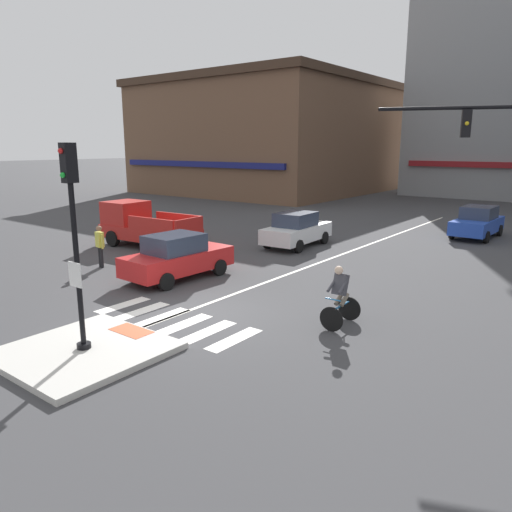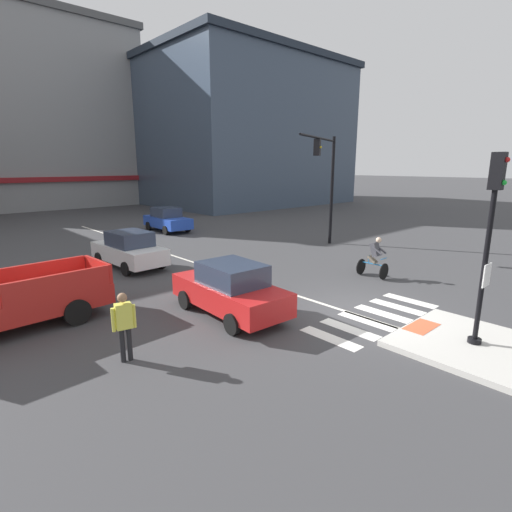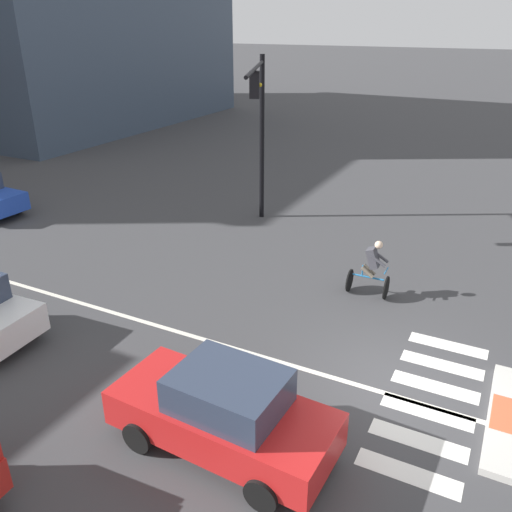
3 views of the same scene
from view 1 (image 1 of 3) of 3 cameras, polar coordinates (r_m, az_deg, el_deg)
The scene contains 18 objects.
ground_plane at distance 14.15m, azimuth -7.66°, elevation -6.76°, with size 300.00×300.00×0.00m, color #3D3D3F.
traffic_island at distance 12.13m, azimuth -19.44°, elevation -10.44°, with size 3.34×3.40×0.15m, color beige.
tactile_pad_front at distance 12.81m, azimuth -14.40°, elevation -8.46°, with size 1.10×0.60×0.01m, color #DB5B38.
signal_pole at distance 11.34m, azimuth -20.54°, elevation 2.98°, with size 0.44×0.38×4.62m.
crosswalk_stripe_a at distance 15.32m, azimuth -15.30°, elevation -5.56°, with size 0.44×1.80×0.01m, color silver.
crosswalk_stripe_b at distance 14.66m, azimuth -13.20°, elevation -6.27°, with size 0.44×1.80×0.01m, color silver.
crosswalk_stripe_c at distance 14.03m, azimuth -10.89°, elevation -7.05°, with size 0.44×1.80×0.01m, color silver.
crosswalk_stripe_d at distance 13.42m, azimuth -8.36°, elevation -7.88°, with size 0.44×1.80×0.01m, color silver.
crosswalk_stripe_e at distance 12.84m, azimuth -5.59°, elevation -8.76°, with size 0.44×1.80×0.01m, color silver.
crosswalk_stripe_f at distance 12.30m, azimuth -2.55°, elevation -9.71°, with size 0.44×1.80×0.01m, color silver.
lane_centre_line at distance 22.19m, azimuth 10.40°, elevation 0.33°, with size 0.14×28.00×0.01m, color silver.
building_far_block at distance 53.00m, azimuth 1.60°, elevation 13.70°, with size 21.54×22.13×11.09m.
car_blue_eastbound_distant at distance 27.96m, azimuth 24.50°, elevation 3.62°, with size 1.95×4.15×1.64m.
car_white_westbound_far at distance 23.29m, azimuth 4.76°, elevation 3.11°, with size 2.01×4.18×1.64m.
car_red_westbound_near at distance 17.71m, azimuth -9.20°, elevation -0.09°, with size 1.99×4.17×1.64m.
pickup_truck_red_cross_left at distance 23.92m, azimuth -13.14°, elevation 3.48°, with size 5.19×2.26×2.08m.
cyclist at distance 13.05m, azimuth 9.84°, elevation -4.51°, with size 0.68×1.10×1.68m.
pedestrian_at_curb_left at distance 20.05m, azimuth -17.81°, elevation 1.46°, with size 0.54×0.29×1.67m.
Camera 1 is at (9.52, -9.35, 4.70)m, focal length 34.18 mm.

